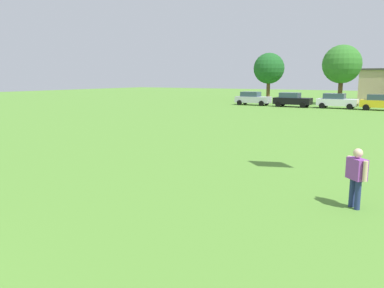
% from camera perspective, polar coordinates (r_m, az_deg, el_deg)
% --- Properties ---
extents(ground_plane, '(160.00, 160.00, 0.00)m').
position_cam_1_polar(ground_plane, '(31.63, 16.06, 3.30)').
color(ground_plane, '#568C33').
extents(adult_bystander, '(0.58, 0.58, 1.62)m').
position_cam_1_polar(adult_bystander, '(10.90, 23.42, -4.01)').
color(adult_bystander, navy).
rests_on(adult_bystander, ground).
extents(parked_car_silver_0, '(4.30, 2.02, 1.68)m').
position_cam_1_polar(parked_car_silver_0, '(48.95, 9.05, 6.78)').
color(parked_car_silver_0, silver).
rests_on(parked_car_silver_0, ground).
extents(parked_car_black_1, '(4.30, 2.02, 1.68)m').
position_cam_1_polar(parked_car_black_1, '(46.92, 14.74, 6.45)').
color(parked_car_black_1, black).
rests_on(parked_car_black_1, ground).
extents(parked_car_white_2, '(4.30, 2.02, 1.68)m').
position_cam_1_polar(parked_car_white_2, '(46.07, 20.84, 6.07)').
color(parked_car_white_2, white).
rests_on(parked_car_white_2, ground).
extents(parked_car_yellow_3, '(4.30, 2.02, 1.68)m').
position_cam_1_polar(parked_car_yellow_3, '(45.19, 26.52, 5.61)').
color(parked_car_yellow_3, yellow).
rests_on(parked_car_yellow_3, ground).
extents(tree_far_left, '(4.52, 4.52, 7.04)m').
position_cam_1_polar(tree_far_left, '(58.46, 11.45, 11.02)').
color(tree_far_left, brown).
rests_on(tree_far_left, ground).
extents(tree_left, '(4.83, 4.83, 7.53)m').
position_cam_1_polar(tree_left, '(52.71, 21.54, 11.03)').
color(tree_left, brown).
rests_on(tree_left, ground).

